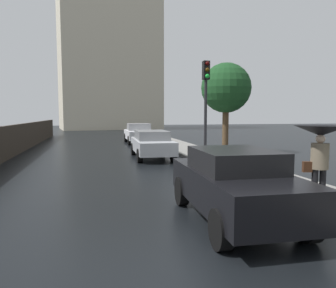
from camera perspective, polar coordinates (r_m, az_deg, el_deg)
ground at (r=4.46m, az=-8.35°, el=-23.38°), size 120.00×120.00×0.00m
car_silver_near_kerb at (r=15.70m, az=-2.87°, el=0.09°), size 1.83×4.28×1.34m
car_white_mid_road at (r=23.81m, az=-5.18°, el=1.91°), size 1.87×3.93×1.46m
car_black_far_ahead at (r=6.63m, az=11.63°, el=-6.82°), size 1.85×3.96×1.44m
pedestrian_with_umbrella_near at (r=8.01m, az=25.26°, el=0.63°), size 1.15×1.15×1.74m
traffic_light at (r=13.50m, az=6.70°, el=9.04°), size 0.26×0.39×4.15m
street_tree_near at (r=17.90m, az=10.19°, el=9.60°), size 2.67×2.67×4.88m
distant_tower at (r=49.53m, az=-10.48°, el=16.65°), size 14.89×11.35×29.78m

